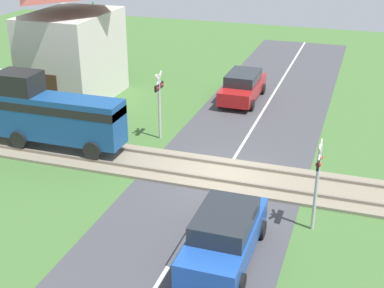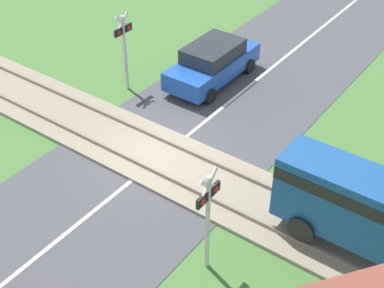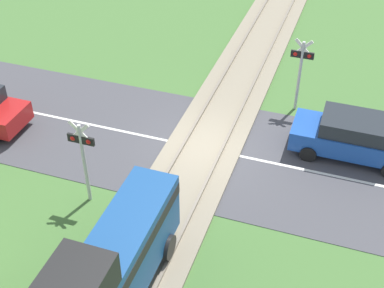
% 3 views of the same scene
% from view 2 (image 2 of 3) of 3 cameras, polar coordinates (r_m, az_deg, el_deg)
% --- Properties ---
extents(ground_plane, '(60.00, 60.00, 0.00)m').
position_cam_2_polar(ground_plane, '(17.57, -3.50, -1.58)').
color(ground_plane, '#426B33').
extents(road_surface, '(48.00, 6.40, 0.02)m').
position_cam_2_polar(road_surface, '(17.57, -3.51, -1.56)').
color(road_surface, '#424247').
rests_on(road_surface, ground_plane).
extents(track_bed, '(2.80, 48.00, 0.24)m').
position_cam_2_polar(track_bed, '(17.53, -3.51, -1.41)').
color(track_bed, gray).
rests_on(track_bed, ground_plane).
extents(car_near_crossing, '(4.38, 1.93, 1.61)m').
position_cam_2_polar(car_near_crossing, '(21.32, 2.24, 8.71)').
color(car_near_crossing, '#1E4CA8').
rests_on(car_near_crossing, ground_plane).
extents(crossing_signal_west_approach, '(0.90, 0.18, 3.15)m').
position_cam_2_polar(crossing_signal_west_approach, '(20.38, -7.25, 10.77)').
color(crossing_signal_west_approach, '#B7B7B7').
rests_on(crossing_signal_west_approach, ground_plane).
extents(crossing_signal_east_approach, '(0.90, 0.18, 3.15)m').
position_cam_2_polar(crossing_signal_east_approach, '(12.87, 1.71, -6.98)').
color(crossing_signal_east_approach, '#B7B7B7').
rests_on(crossing_signal_east_approach, ground_plane).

